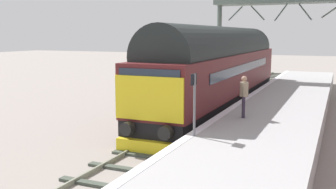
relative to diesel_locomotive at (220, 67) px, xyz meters
The scene contains 7 objects.
ground_plane 6.84m from the diesel_locomotive, 90.01° to the right, with size 140.00×140.00×0.00m, color gray.
track_main 6.82m from the diesel_locomotive, 90.01° to the right, with size 2.50×60.00×0.15m.
station_platform 7.58m from the diesel_locomotive, 60.56° to the right, with size 4.00×44.00×1.01m.
diesel_locomotive is the anchor object (origin of this frame).
platform_number_sign 9.66m from the diesel_locomotive, 78.74° to the right, with size 0.10×0.44×2.01m.
waiting_passenger 6.58m from the diesel_locomotive, 65.73° to the right, with size 0.40×0.50×1.64m.
overhead_footbridge 8.91m from the diesel_locomotive, 75.41° to the left, with size 9.30×2.00×6.88m.
Camera 1 is at (6.10, -14.83, 4.24)m, focal length 42.34 mm.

